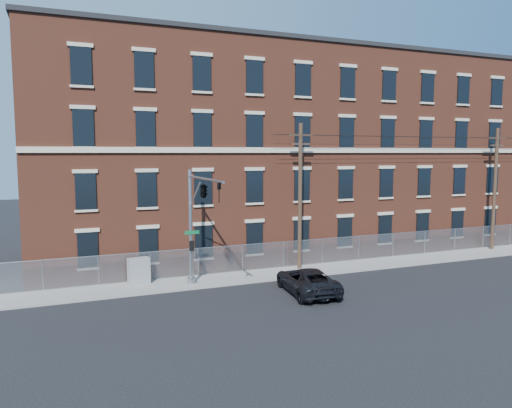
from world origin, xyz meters
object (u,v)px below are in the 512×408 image
Objects in this scene: traffic_signal_mast at (200,202)px; utility_cabinet at (139,271)px; pickup_truck at (307,281)px; utility_pole_near at (300,194)px.

traffic_signal_mast is 4.36× the size of utility_cabinet.
pickup_truck is 10.27m from utility_cabinet.
utility_cabinet reaches higher than pickup_truck.
utility_cabinet is (-8.82, 5.25, 0.19)m from pickup_truck.
traffic_signal_mast is 7.67m from pickup_truck.
traffic_signal_mast is 8.70m from utility_pole_near.
pickup_truck is at bearing -112.64° from utility_pole_near.
utility_pole_near reaches higher than traffic_signal_mast.
traffic_signal_mast is 0.70× the size of utility_pole_near.
utility_pole_near is 6.23× the size of utility_cabinet.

